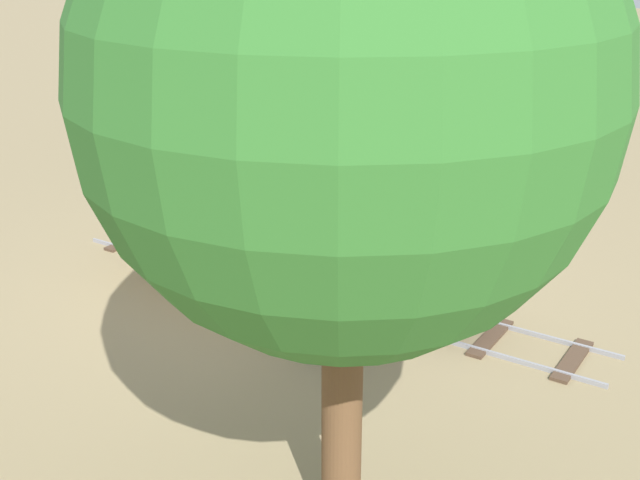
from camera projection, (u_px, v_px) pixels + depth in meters
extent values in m
plane|color=#8C7A56|center=(289.00, 284.00, 8.07)|extent=(60.00, 60.00, 0.00)
cube|color=gray|center=(332.00, 281.00, 8.09)|extent=(0.03, 5.70, 0.04)
cube|color=gray|center=(303.00, 300.00, 7.69)|extent=(0.03, 5.70, 0.04)
cube|color=#4C3828|center=(133.00, 240.00, 9.15)|extent=(0.76, 0.14, 0.03)
cube|color=#4C3828|center=(181.00, 253.00, 8.79)|extent=(0.76, 0.14, 0.03)
cube|color=#4C3828|center=(232.00, 267.00, 8.43)|extent=(0.76, 0.14, 0.03)
cube|color=#4C3828|center=(288.00, 282.00, 8.07)|extent=(0.76, 0.14, 0.03)
cube|color=#4C3828|center=(349.00, 299.00, 7.71)|extent=(0.76, 0.14, 0.03)
cube|color=#4C3828|center=(416.00, 317.00, 7.35)|extent=(0.76, 0.14, 0.03)
cube|color=#4C3828|center=(490.00, 338.00, 7.00)|extent=(0.76, 0.14, 0.03)
cube|color=#4C3828|center=(572.00, 360.00, 6.64)|extent=(0.76, 0.14, 0.03)
cube|color=black|center=(405.00, 295.00, 7.34)|extent=(0.64, 1.40, 0.10)
cylinder|color=black|center=(427.00, 264.00, 7.11)|extent=(0.44, 0.85, 0.44)
cylinder|color=#B7932D|center=(472.00, 275.00, 6.90)|extent=(0.37, 0.02, 0.37)
cylinder|color=black|center=(461.00, 233.00, 6.83)|extent=(0.12, 0.12, 0.27)
sphere|color=#B7932D|center=(424.00, 235.00, 7.04)|extent=(0.16, 0.16, 0.16)
cube|color=black|center=(361.00, 251.00, 7.46)|extent=(0.64, 0.45, 0.55)
cube|color=black|center=(362.00, 221.00, 7.35)|extent=(0.72, 0.53, 0.04)
sphere|color=#F2EAB2|center=(478.00, 248.00, 6.79)|extent=(0.10, 0.10, 0.10)
cylinder|color=#2D2D2D|center=(453.00, 295.00, 7.37)|extent=(0.05, 0.32, 0.32)
cylinder|color=#2D2D2D|center=(428.00, 316.00, 6.97)|extent=(0.05, 0.32, 0.32)
cylinder|color=#2D2D2D|center=(385.00, 278.00, 7.73)|extent=(0.05, 0.32, 0.32)
cylinder|color=#2D2D2D|center=(358.00, 297.00, 7.32)|extent=(0.05, 0.32, 0.32)
cube|color=#3F3F3F|center=(244.00, 256.00, 8.28)|extent=(0.72, 1.90, 0.08)
cube|color=orange|center=(263.00, 226.00, 8.47)|extent=(0.04, 1.90, 0.35)
cube|color=orange|center=(222.00, 247.00, 7.94)|extent=(0.04, 1.90, 0.35)
cube|color=orange|center=(320.00, 255.00, 7.74)|extent=(0.72, 0.04, 0.35)
cube|color=orange|center=(175.00, 219.00, 8.67)|extent=(0.72, 0.04, 0.35)
cylinder|color=orange|center=(336.00, 225.00, 7.94)|extent=(0.04, 0.04, 0.75)
cylinder|color=orange|center=(298.00, 246.00, 7.42)|extent=(0.04, 0.04, 0.75)
cylinder|color=orange|center=(196.00, 194.00, 8.84)|extent=(0.04, 0.04, 0.75)
cylinder|color=orange|center=(154.00, 211.00, 8.33)|extent=(0.04, 0.04, 0.75)
cube|color=orange|center=(241.00, 180.00, 7.99)|extent=(0.82, 2.00, 0.04)
cube|color=brown|center=(204.00, 231.00, 8.49)|extent=(0.56, 0.20, 0.24)
cube|color=brown|center=(244.00, 241.00, 8.23)|extent=(0.56, 0.20, 0.24)
cube|color=brown|center=(287.00, 252.00, 7.96)|extent=(0.56, 0.20, 0.24)
cylinder|color=#262626|center=(312.00, 263.00, 8.16)|extent=(0.04, 0.24, 0.24)
cylinder|color=#262626|center=(283.00, 281.00, 7.75)|extent=(0.04, 0.24, 0.24)
cylinder|color=#262626|center=(211.00, 237.00, 8.83)|extent=(0.04, 0.24, 0.24)
cylinder|color=#262626|center=(178.00, 252.00, 8.42)|extent=(0.04, 0.24, 0.24)
cylinder|color=#282D47|center=(317.00, 302.00, 6.77)|extent=(0.12, 0.12, 0.80)
cylinder|color=#282D47|center=(306.00, 310.00, 6.63)|extent=(0.12, 0.12, 0.80)
cylinder|color=white|center=(311.00, 230.00, 6.45)|extent=(0.30, 0.30, 0.55)
sphere|color=beige|center=(311.00, 184.00, 6.31)|extent=(0.22, 0.22, 0.22)
cylinder|color=black|center=(311.00, 168.00, 6.26)|extent=(0.20, 0.20, 0.06)
cube|color=brown|center=(391.00, 182.00, 9.81)|extent=(1.33, 0.52, 0.06)
cube|color=brown|center=(405.00, 168.00, 9.66)|extent=(1.30, 0.16, 0.40)
cube|color=#333333|center=(371.00, 212.00, 9.41)|extent=(0.11, 0.33, 0.42)
cube|color=#333333|center=(408.00, 186.00, 10.36)|extent=(0.11, 0.33, 0.42)
cylinder|color=brown|center=(265.00, 96.00, 11.78)|extent=(0.35, 0.35, 1.99)
cylinder|color=brown|center=(342.00, 404.00, 4.55)|extent=(0.23, 0.23, 1.70)
sphere|color=#2D6B28|center=(346.00, 88.00, 3.89)|extent=(2.66, 2.66, 2.66)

